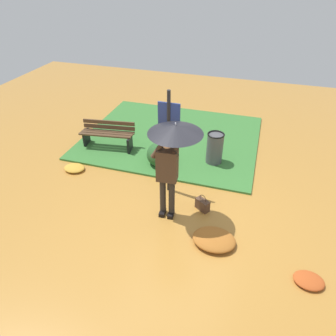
{
  "coord_description": "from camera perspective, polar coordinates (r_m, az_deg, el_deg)",
  "views": [
    {
      "loc": [
        1.12,
        -4.35,
        4.3
      ],
      "look_at": [
        -0.37,
        0.47,
        0.85
      ],
      "focal_mm": 33.07,
      "sensor_mm": 36.0,
      "label": 1
    }
  ],
  "objects": [
    {
      "name": "info_sign_post",
      "position": [
        6.15,
        0.17,
        6.71
      ],
      "size": [
        0.44,
        0.07,
        2.3
      ],
      "color": "black",
      "rests_on": "ground_plane"
    },
    {
      "name": "leaf_pile_by_bench",
      "position": [
        5.78,
        8.48,
        -12.88
      ],
      "size": [
        0.78,
        0.63,
        0.17
      ],
      "color": "#A86023",
      "rests_on": "ground_plane"
    },
    {
      "name": "person_with_umbrella",
      "position": [
        5.39,
        0.69,
        3.73
      ],
      "size": [
        0.96,
        0.96,
        2.04
      ],
      "color": "#2D2823",
      "rests_on": "ground_plane"
    },
    {
      "name": "trash_bin",
      "position": [
        7.66,
        8.6,
        3.53
      ],
      "size": [
        0.42,
        0.42,
        0.83
      ],
      "color": "#4C4C51",
      "rests_on": "ground_plane"
    },
    {
      "name": "grass_verge",
      "position": [
        8.94,
        0.68,
        5.79
      ],
      "size": [
        4.8,
        4.0,
        0.05
      ],
      "color": "#387533",
      "rests_on": "ground_plane"
    },
    {
      "name": "park_bench",
      "position": [
        8.4,
        -11.05,
        6.06
      ],
      "size": [
        1.4,
        0.55,
        0.75
      ],
      "color": "black",
      "rests_on": "ground_plane"
    },
    {
      "name": "handbag",
      "position": [
        6.38,
        6.37,
        -6.71
      ],
      "size": [
        0.33,
        0.28,
        0.37
      ],
      "color": "#4C3323",
      "rests_on": "ground_plane"
    },
    {
      "name": "shrub_cluster",
      "position": [
        7.57,
        -1.19,
        2.29
      ],
      "size": [
        0.74,
        0.67,
        0.6
      ],
      "color": "#285628",
      "rests_on": "ground_plane"
    },
    {
      "name": "ground_plane",
      "position": [
        6.22,
        2.01,
        -9.41
      ],
      "size": [
        18.0,
        18.0,
        0.0
      ],
      "primitive_type": "plane",
      "color": "#B27A33"
    },
    {
      "name": "leaf_pile_far_path",
      "position": [
        5.68,
        24.53,
        -18.33
      ],
      "size": [
        0.48,
        0.38,
        0.11
      ],
      "color": "#B74C1E",
      "rests_on": "ground_plane"
    },
    {
      "name": "leaf_pile_near_person",
      "position": [
        7.85,
        -16.87,
        0.01
      ],
      "size": [
        0.51,
        0.41,
        0.11
      ],
      "color": "gold",
      "rests_on": "ground_plane"
    }
  ]
}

